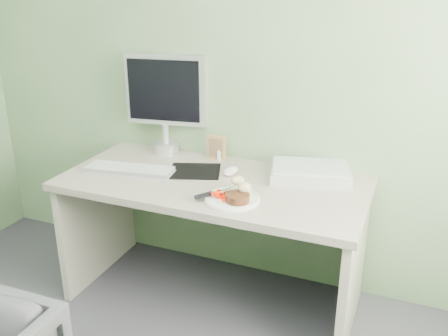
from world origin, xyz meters
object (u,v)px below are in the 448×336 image
at_px(desk, 213,212).
at_px(scanner, 310,173).
at_px(plate, 232,199).
at_px(monitor, 166,98).

height_order(desk, scanner, scanner).
xyz_separation_m(plate, monitor, (-0.62, 0.51, 0.32)).
height_order(plate, scanner, scanner).
bearing_deg(scanner, desk, -170.12).
bearing_deg(monitor, scanner, -14.96).
bearing_deg(monitor, plate, -47.96).
bearing_deg(plate, monitor, 140.61).
xyz_separation_m(desk, plate, (0.19, -0.19, 0.19)).
distance_m(plate, scanner, 0.50).
bearing_deg(desk, plate, -46.20).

